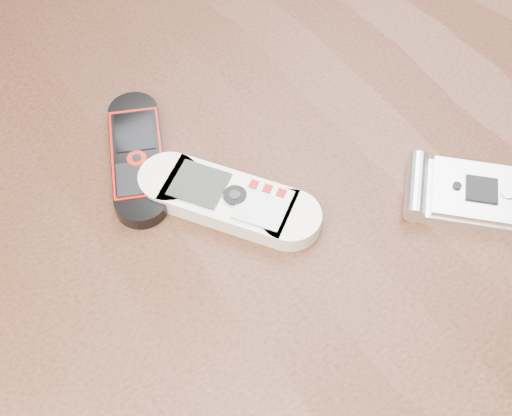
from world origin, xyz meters
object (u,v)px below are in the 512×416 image
Objects in this scene: nokia_black_red at (137,156)px; table at (251,287)px; nokia_white at (228,199)px; motorola_razr at (484,196)px.

table is at bearing -41.20° from nokia_black_red.
nokia_black_red is at bearing 113.22° from table.
nokia_white is 1.30× the size of motorola_razr.
nokia_black_red is at bearing 80.51° from nokia_white.
motorola_razr is at bearing -29.99° from table.
nokia_white is at bearing 109.41° from table.
nokia_white and motorola_razr have the same top height.
nokia_white is at bearing 101.64° from motorola_razr.
table is 8.99× the size of nokia_black_red.
table is 10.73× the size of motorola_razr.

